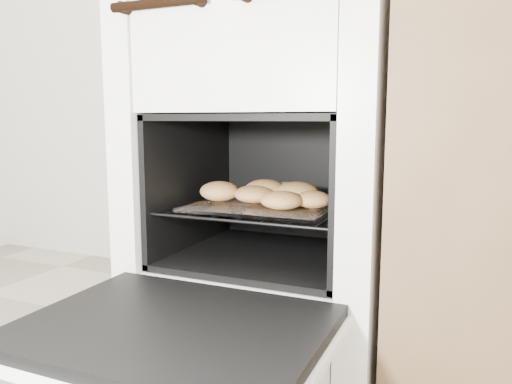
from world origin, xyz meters
TOP-DOWN VIEW (x-y plane):
  - stove at (0.01, 1.16)m, footprint 0.61×0.68m
  - oven_door at (0.01, 0.64)m, footprint 0.55×0.43m
  - oven_rack at (0.01, 1.09)m, footprint 0.45×0.43m
  - foil_sheet at (0.01, 1.07)m, footprint 0.35×0.31m
  - baked_rolls at (0.01, 1.10)m, footprint 0.38×0.30m

SIDE VIEW (x-z plane):
  - oven_door at x=0.01m, z-range 0.19..0.22m
  - oven_rack at x=0.01m, z-range 0.36..0.36m
  - foil_sheet at x=0.01m, z-range 0.36..0.37m
  - baked_rolls at x=0.01m, z-range 0.37..0.42m
  - stove at x=0.01m, z-range -0.01..0.93m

